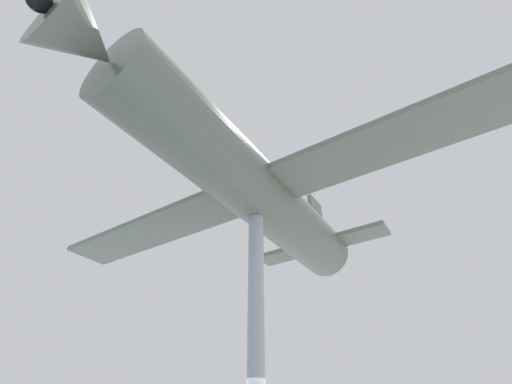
% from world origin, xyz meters
% --- Properties ---
extents(support_pylon_central, '(0.43, 0.43, 6.72)m').
position_xyz_m(support_pylon_central, '(0.00, 0.00, 3.36)').
color(support_pylon_central, '#B7B7BC').
rests_on(support_pylon_central, ground_plane).
extents(suspended_airplane, '(16.96, 12.71, 3.33)m').
position_xyz_m(suspended_airplane, '(-0.09, 0.28, 7.68)').
color(suspended_airplane, slate).
rests_on(suspended_airplane, support_pylon_central).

